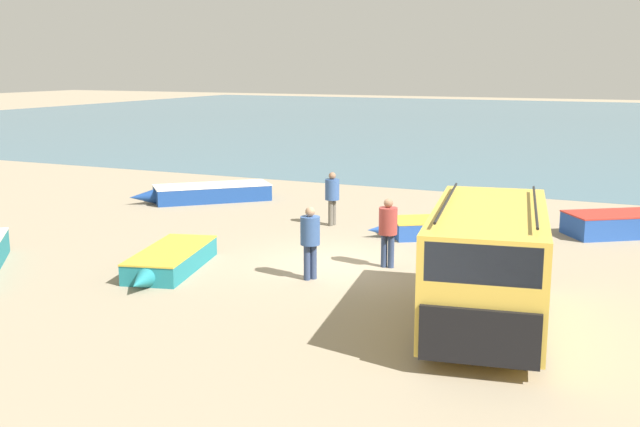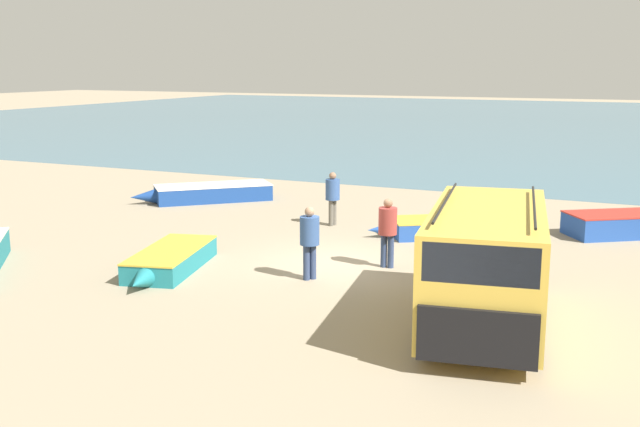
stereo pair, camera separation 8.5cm
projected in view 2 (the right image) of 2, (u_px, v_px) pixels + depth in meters
The scene contains 10 objects.
ground_plane at pixel (336, 264), 19.19m from camera, with size 200.00×200.00×0.00m, color gray.
sea_water at pixel (573, 123), 65.50m from camera, with size 120.00×80.00×0.01m, color #477084.
parked_van at pixel (487, 263), 14.34m from camera, with size 2.94×5.58×2.48m.
fishing_rowboat_0 at pixel (170, 260), 18.55m from camera, with size 2.12×4.07×0.52m.
fishing_rowboat_1 at pixel (447, 227), 22.32m from camera, with size 4.14×3.15×0.53m.
fishing_rowboat_2 at pixel (637, 224), 22.41m from camera, with size 4.46×3.55×0.69m.
fishing_rowboat_3 at pixel (209, 193), 28.02m from camera, with size 4.48×4.31×0.61m.
fisherman_0 at pixel (333, 194), 23.59m from camera, with size 0.45×0.45×1.71m.
fisherman_1 at pixel (388, 226), 18.66m from camera, with size 0.46×0.46×1.77m.
fisherman_2 at pixel (310, 236), 17.62m from camera, with size 0.46×0.46×1.76m.
Camera 2 is at (7.38, -17.04, 5.03)m, focal length 42.00 mm.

